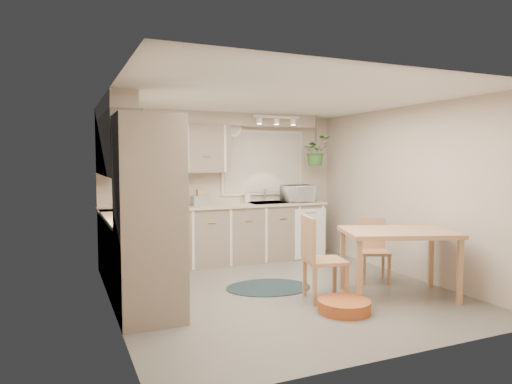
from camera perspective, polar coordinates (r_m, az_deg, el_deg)
floor at (r=5.86m, az=3.04°, el=-12.31°), size 4.20×4.20×0.00m
ceiling at (r=5.67m, az=3.13°, el=11.66°), size 4.20×4.20×0.00m
wall_back at (r=7.57m, az=-4.04°, el=0.63°), size 4.00×0.04×2.40m
wall_front at (r=3.88m, az=17.09°, el=-2.74°), size 4.00×0.04×2.40m
wall_left at (r=5.07m, az=-17.58°, el=-1.21°), size 0.04×4.20×2.40m
wall_right at (r=6.77m, az=18.40°, el=0.04°), size 0.04×4.20×2.40m
base_cab_left at (r=6.08m, az=-15.45°, el=-7.48°), size 0.60×1.85×0.90m
base_cab_back at (r=7.31m, az=-4.71°, el=-5.42°), size 3.60×0.60×0.90m
counter_left at (r=6.00m, az=-15.44°, el=-3.07°), size 0.64×1.89×0.04m
counter_back at (r=7.23m, az=-4.71°, el=-1.76°), size 3.64×0.64×0.04m
oven_stack at (r=4.76m, az=-13.17°, el=-3.27°), size 0.65×0.65×2.10m
wall_oven_face at (r=4.83m, az=-9.43°, el=-3.12°), size 0.02×0.56×0.58m
upper_cab_left at (r=6.07m, az=-17.03°, el=5.54°), size 0.35×2.00×0.75m
upper_cab_back at (r=7.12m, az=-11.24°, el=5.38°), size 2.00×0.35×0.75m
soffit_left at (r=6.10m, az=-17.36°, el=10.00°), size 0.30×2.00×0.20m
soffit_back at (r=7.38m, az=-5.18°, el=9.09°), size 3.60×0.30×0.20m
cooktop at (r=5.44m, az=-14.49°, el=-3.51°), size 0.52×0.58×0.02m
range_hood at (r=5.39m, az=-14.78°, el=1.28°), size 0.40×0.60×0.14m
window_blinds at (r=7.79m, az=0.89°, el=3.68°), size 1.40×0.02×1.00m
window_frame at (r=7.80m, az=0.86°, el=3.68°), size 1.50×0.02×1.10m
sink at (r=7.58m, az=1.72°, el=-1.63°), size 0.70×0.48×0.10m
dishwasher_front at (r=7.65m, az=6.80°, el=-5.20°), size 0.58×0.02×0.83m
track_light_bar at (r=7.35m, az=2.59°, el=9.35°), size 0.80×0.04×0.04m
wall_clock at (r=7.60m, az=-2.93°, el=8.04°), size 0.30×0.03×0.30m
dining_table at (r=5.81m, az=17.29°, el=-8.51°), size 1.50×1.24×0.81m
chair_left at (r=5.46m, az=8.65°, el=-8.19°), size 0.55×0.55×0.99m
chair_back at (r=6.42m, az=14.55°, el=-7.07°), size 0.53×0.53×0.85m
braided_rug at (r=6.01m, az=1.57°, el=-11.82°), size 1.24×1.03×0.01m
pet_bed at (r=5.17m, az=10.96°, el=-13.83°), size 0.75×0.75×0.13m
microwave at (r=7.69m, az=5.27°, el=0.04°), size 0.52×0.29×0.35m
soap_bottle at (r=7.57m, az=-1.07°, el=-1.00°), size 0.13×0.21×0.09m
hanging_plant at (r=7.84m, az=7.48°, el=4.71°), size 0.52×0.56×0.39m
coffee_maker at (r=6.99m, az=-11.66°, el=-0.40°), size 0.21×0.25×0.36m
toaster at (r=7.16m, az=-7.05°, el=-1.04°), size 0.28×0.18×0.16m
knife_block at (r=7.20m, az=-6.95°, el=-0.67°), size 0.11×0.11×0.24m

